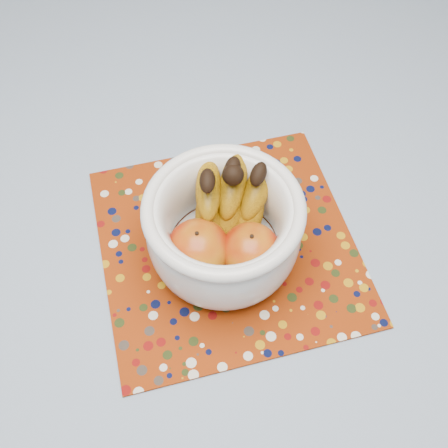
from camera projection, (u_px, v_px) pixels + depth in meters
The scene contains 4 objects.
table at pixel (205, 281), 0.80m from camera, with size 1.20×1.20×0.75m.
tablecloth at pixel (203, 255), 0.74m from camera, with size 1.32×1.32×0.01m, color #637CA6.
placemat at pixel (227, 244), 0.74m from camera, with size 0.35×0.35×0.00m, color maroon.
fruit_bowl at pixel (226, 224), 0.67m from camera, with size 0.20×0.21×0.15m.
Camera 1 is at (0.07, -0.36, 1.39)m, focal length 42.00 mm.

